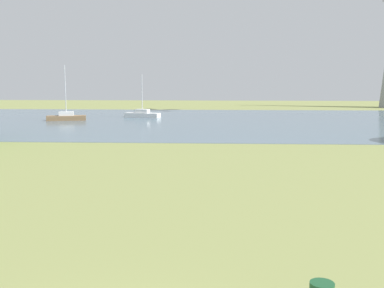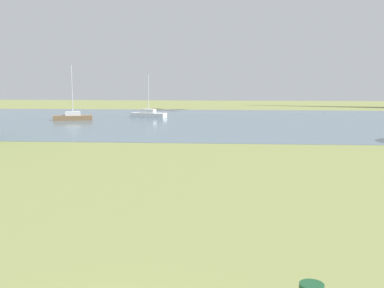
# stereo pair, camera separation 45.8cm
# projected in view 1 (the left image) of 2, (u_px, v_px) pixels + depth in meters

# --- Properties ---
(ground_plane) EXTENTS (160.00, 160.00, 0.00)m
(ground_plane) POSITION_uv_depth(u_px,v_px,m) (186.00, 160.00, 30.75)
(ground_plane) COLOR #8C9351
(water_surface) EXTENTS (140.00, 40.00, 0.02)m
(water_surface) POSITION_uv_depth(u_px,v_px,m) (201.00, 121.00, 58.42)
(water_surface) COLOR slate
(water_surface) RESTS_ON ground
(sailboat_brown) EXTENTS (5.02, 2.68, 6.91)m
(sailboat_brown) POSITION_uv_depth(u_px,v_px,m) (66.00, 117.00, 59.04)
(sailboat_brown) COLOR brown
(sailboat_brown) RESTS_ON water_surface
(sailboat_white) EXTENTS (5.02, 2.63, 5.78)m
(sailboat_white) POSITION_uv_depth(u_px,v_px,m) (142.00, 114.00, 63.56)
(sailboat_white) COLOR white
(sailboat_white) RESTS_ON water_surface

